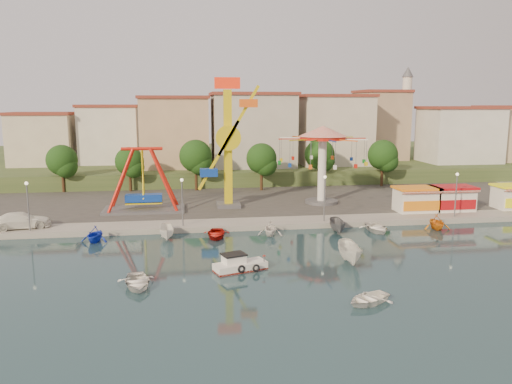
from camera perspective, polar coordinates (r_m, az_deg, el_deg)
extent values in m
plane|color=#142D38|center=(43.93, 2.22, -8.34)|extent=(200.00, 200.00, 0.00)
cube|color=#9E998E|center=(104.17, -3.85, 2.57)|extent=(200.00, 100.00, 0.60)
cube|color=#4C4944|center=(72.62, -1.98, -0.45)|extent=(90.00, 28.00, 0.01)
cube|color=#384C26|center=(108.97, -4.05, 3.54)|extent=(200.00, 60.00, 3.00)
cube|color=#59595E|center=(64.18, -12.65, -1.97)|extent=(10.00, 5.00, 0.30)
cube|color=#12389E|center=(63.90, -12.70, -0.70)|extent=(4.50, 1.40, 1.00)
cylinder|color=red|center=(63.06, -12.92, 4.85)|extent=(5.00, 0.40, 0.40)
cube|color=#59595E|center=(65.15, -3.17, -1.47)|extent=(3.00, 3.00, 0.50)
cube|color=yellow|center=(64.10, -3.23, 4.90)|extent=(1.00, 1.00, 15.00)
cube|color=red|center=(63.89, -3.31, 12.33)|extent=(3.20, 0.50, 1.40)
cylinder|color=yellow|center=(63.18, -3.18, 6.19)|extent=(3.20, 0.50, 3.20)
cube|color=yellow|center=(63.00, -2.02, 8.15)|extent=(5.37, 0.35, 8.80)
cube|color=#EF5815|center=(63.11, -0.87, 10.11)|extent=(2.20, 1.20, 1.00)
cylinder|color=#59595E|center=(67.98, 7.47, -1.09)|extent=(4.40, 4.40, 0.40)
cylinder|color=white|center=(67.29, 7.55, 2.50)|extent=(1.10, 1.10, 9.00)
cylinder|color=red|center=(66.86, 7.64, 6.15)|extent=(6.00, 6.00, 0.50)
cone|color=red|center=(66.81, 7.66, 6.92)|extent=(6.40, 6.40, 1.40)
cube|color=white|center=(65.17, 17.82, -0.91)|extent=(5.00, 3.00, 2.80)
cube|color=orange|center=(64.90, 17.90, 0.44)|extent=(5.40, 3.40, 0.25)
cube|color=red|center=(63.46, 18.54, -0.13)|extent=(5.00, 0.77, 0.43)
cube|color=white|center=(67.38, 21.49, -0.78)|extent=(5.00, 3.00, 2.80)
cube|color=#A90D13|center=(67.13, 21.58, 0.52)|extent=(5.40, 3.40, 0.25)
cube|color=red|center=(65.73, 22.28, -0.03)|extent=(5.00, 0.77, 0.43)
cylinder|color=#59595E|center=(57.49, -24.57, -1.65)|extent=(0.14, 0.14, 5.00)
cylinder|color=#59595E|center=(55.07, -8.41, -1.31)|extent=(0.14, 0.14, 5.00)
cylinder|color=#59595E|center=(57.21, 7.83, -0.87)|extent=(0.14, 0.14, 5.00)
cylinder|color=#59595E|center=(63.44, 21.87, -0.43)|extent=(0.14, 0.14, 5.00)
cylinder|color=#382314|center=(80.96, -21.17, 1.25)|extent=(0.44, 0.44, 3.60)
sphere|color=black|center=(80.58, -21.31, 3.42)|extent=(4.60, 4.60, 4.60)
cylinder|color=#382314|center=(78.57, -14.17, 1.30)|extent=(0.44, 0.44, 3.40)
sphere|color=black|center=(78.19, -14.26, 3.42)|extent=(4.35, 4.35, 4.35)
cylinder|color=#382314|center=(77.66, -6.86, 1.63)|extent=(0.44, 0.44, 3.92)
sphere|color=black|center=(77.24, -6.91, 4.11)|extent=(5.02, 5.02, 5.02)
cylinder|color=#382314|center=(77.09, 0.62, 1.54)|extent=(0.44, 0.44, 3.66)
sphere|color=black|center=(76.69, 0.63, 3.87)|extent=(4.68, 4.68, 4.68)
cylinder|color=#382314|center=(82.05, 7.23, 2.03)|extent=(0.44, 0.44, 3.80)
sphere|color=black|center=(81.66, 7.28, 4.30)|extent=(4.86, 4.86, 4.86)
cylinder|color=#382314|center=(83.55, 14.20, 1.94)|extent=(0.44, 0.44, 3.77)
sphere|color=black|center=(83.17, 14.29, 4.15)|extent=(4.83, 4.83, 4.83)
cube|color=beige|center=(90.97, -24.70, 6.05)|extent=(9.26, 9.53, 11.87)
cube|color=silver|center=(93.65, -16.60, 5.65)|extent=(12.33, 9.01, 8.63)
cube|color=tan|center=(93.12, -8.51, 6.73)|extent=(11.95, 9.28, 11.23)
cube|color=beige|center=(90.97, 0.26, 6.13)|extent=(12.59, 10.50, 9.20)
cube|color=beige|center=(97.12, 7.90, 6.29)|extent=(10.75, 9.23, 9.24)
cube|color=tan|center=(99.80, 15.62, 6.69)|extent=(12.77, 10.96, 11.21)
cube|color=silver|center=(103.68, 22.01, 6.76)|extent=(8.23, 8.98, 12.36)
cube|color=beige|center=(114.23, 25.91, 5.82)|extent=(11.59, 10.93, 8.76)
cylinder|color=silver|center=(104.53, 16.72, 8.09)|extent=(1.80, 1.80, 16.00)
cylinder|color=#59595E|center=(104.51, 16.86, 10.82)|extent=(2.80, 2.80, 0.30)
cone|color=#59595E|center=(104.67, 16.98, 13.01)|extent=(2.20, 2.20, 2.00)
cube|color=white|center=(42.57, -1.82, -8.57)|extent=(4.74, 3.00, 0.80)
cube|color=red|center=(42.63, -1.82, -8.82)|extent=(4.74, 3.00, 0.14)
cube|color=white|center=(42.40, -2.56, -7.71)|extent=(2.10, 1.82, 0.80)
cube|color=black|center=(42.26, -2.56, -7.14)|extent=(2.33, 2.05, 0.11)
torus|color=black|center=(41.69, -1.69, -8.79)|extent=(0.70, 0.38, 0.67)
torus|color=black|center=(41.88, 0.02, -8.69)|extent=(0.70, 0.38, 0.67)
imported|color=white|center=(39.86, -13.44, -9.95)|extent=(3.48, 4.43, 0.83)
imported|color=white|center=(36.69, 12.69, -11.79)|extent=(4.32, 3.89, 0.73)
imported|color=white|center=(44.98, 10.71, -6.85)|extent=(2.30, 4.92, 1.83)
imported|color=white|center=(59.45, -25.24, -2.95)|extent=(6.32, 3.71, 1.72)
imported|color=#1630C5|center=(53.28, -17.95, -4.59)|extent=(3.38, 3.70, 1.66)
imported|color=white|center=(52.51, -10.14, -4.55)|extent=(1.63, 3.97, 1.51)
imported|color=#A9140D|center=(52.64, -4.60, -4.78)|extent=(3.27, 4.25, 0.81)
imported|color=white|center=(53.18, 1.64, -4.15)|extent=(3.27, 3.58, 1.61)
imported|color=slate|center=(54.89, 9.31, -3.86)|extent=(2.05, 4.21, 1.56)
imported|color=white|center=(56.43, 13.60, -3.99)|extent=(3.15, 4.30, 0.87)
imported|color=orange|center=(59.25, 19.96, -3.22)|extent=(3.08, 3.50, 1.74)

